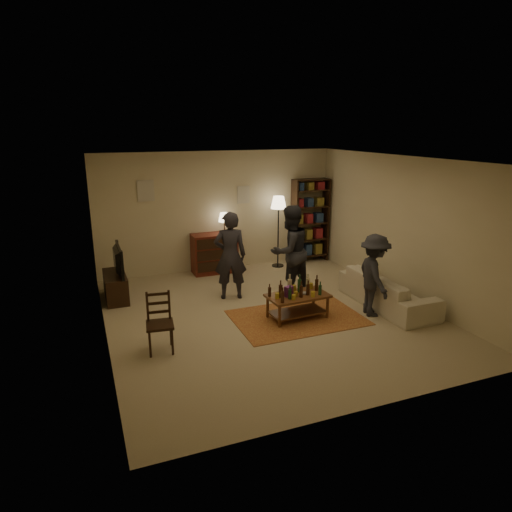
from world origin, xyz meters
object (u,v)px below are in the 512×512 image
dresser (215,252)px  floor_lamp (279,207)px  sofa (388,290)px  coffee_table (297,297)px  bookshelf (310,220)px  dining_chair (159,320)px  person_right (290,251)px  person_left (230,256)px  person_by_sofa (374,275)px  tv_stand (115,280)px

dresser → floor_lamp: size_ratio=0.81×
sofa → floor_lamp: bearing=16.1°
coffee_table → bookshelf: bearing=58.9°
dining_chair → dresser: dresser is taller
dresser → bookshelf: (2.44, 0.07, 0.56)m
dining_chair → person_right: bearing=33.8°
person_left → person_by_sofa: 2.67m
sofa → tv_stand: bearing=64.7°
floor_lamp → sofa: bearing=-73.9°
dining_chair → person_left: size_ratio=0.53×
tv_stand → person_left: person_left is taller
sofa → person_left: size_ratio=1.22×
floor_lamp → dining_chair: bearing=-136.2°
dresser → sofa: bearing=-52.5°
bookshelf → person_right: bearing=-126.9°
person_left → person_right: (1.12, -0.26, 0.04)m
bookshelf → floor_lamp: bearing=-169.8°
tv_stand → sofa: size_ratio=0.51×
bookshelf → tv_stand: bearing=-168.2°
dining_chair → coffee_table: bearing=14.3°
bookshelf → person_left: size_ratio=1.18×
bookshelf → dining_chair: bearing=-141.6°
bookshelf → person_right: (-1.49, -1.99, -0.14)m
coffee_table → bookshelf: size_ratio=0.54×
dining_chair → bookshelf: (4.26, 3.38, 0.56)m
person_left → person_by_sofa: size_ratio=1.17×
dining_chair → bookshelf: bookshelf is taller
floor_lamp → person_by_sofa: bearing=-83.5°
coffee_table → person_by_sofa: (1.31, -0.34, 0.34)m
person_left → sofa: bearing=163.0°
floor_lamp → person_by_sofa: 3.34m
tv_stand → dresser: size_ratio=0.78×
floor_lamp → person_left: (-1.70, -1.56, -0.57)m
dining_chair → bookshelf: size_ratio=0.45×
floor_lamp → person_left: person_left is taller
dresser → coffee_table: bearing=-79.1°
person_right → tv_stand: bearing=-33.3°
person_by_sofa → person_left: bearing=64.2°
tv_stand → bookshelf: size_ratio=0.52×
bookshelf → floor_lamp: size_ratio=1.20×
sofa → person_right: (-1.44, 1.19, 0.59)m
coffee_table → person_right: bearing=71.4°
floor_lamp → person_by_sofa: size_ratio=1.15×
bookshelf → person_left: (-2.61, -1.72, -0.18)m
floor_lamp → sofa: floor_lamp is taller
bookshelf → person_left: bookshelf is taller
floor_lamp → person_right: bearing=-107.5°
tv_stand → person_right: bearing=-17.4°
tv_stand → person_right: (3.20, -1.01, 0.51)m
floor_lamp → person_right: 1.98m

